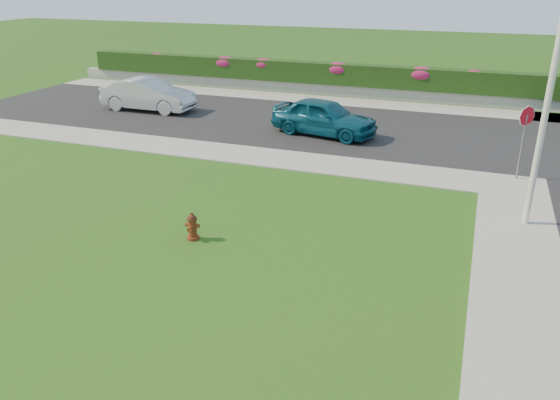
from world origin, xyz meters
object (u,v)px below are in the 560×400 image
at_px(sedan_silver, 148,95).
at_px(utility_pole, 545,118).
at_px(fire_hydrant, 192,227).
at_px(sedan_teal, 324,117).
at_px(stop_sign, 525,126).

height_order(sedan_silver, utility_pole, utility_pole).
bearing_deg(fire_hydrant, utility_pole, 22.32).
bearing_deg(sedan_silver, sedan_teal, -98.07).
relative_size(sedan_teal, sedan_silver, 0.95).
bearing_deg(stop_sign, sedan_teal, 135.53).
xyz_separation_m(fire_hydrant, utility_pole, (7.79, 3.82, 2.52)).
height_order(sedan_silver, stop_sign, stop_sign).
height_order(fire_hydrant, sedan_teal, sedan_teal).
bearing_deg(stop_sign, sedan_silver, 142.87).
bearing_deg(utility_pole, sedan_teal, 138.92).
xyz_separation_m(sedan_teal, stop_sign, (7.25, -2.85, 1.00)).
bearing_deg(utility_pole, fire_hydrant, -153.91).
bearing_deg(utility_pole, stop_sign, 91.93).
distance_m(fire_hydrant, utility_pole, 9.04).
bearing_deg(stop_sign, utility_pole, -111.11).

